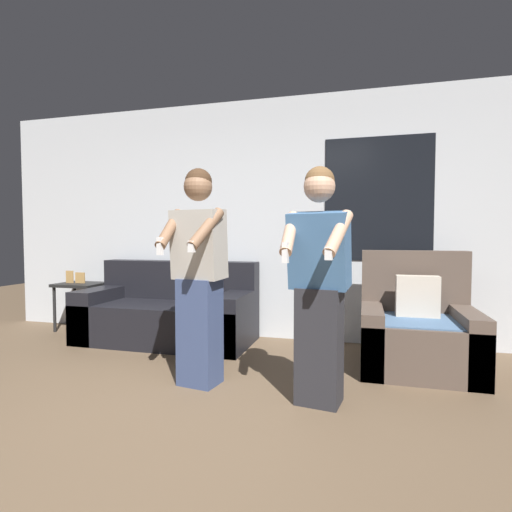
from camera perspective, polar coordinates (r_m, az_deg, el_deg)
name	(u,v)px	position (r m, az deg, el deg)	size (l,w,h in m)	color
ground_plane	(126,467)	(2.34, -18.09, -26.78)	(14.00, 14.00, 0.00)	brown
wall_back	(263,219)	(4.58, 1.02, 5.28)	(6.66, 0.07, 2.70)	silver
couch	(169,314)	(4.56, -12.37, -8.07)	(1.88, 0.87, 0.87)	black
armchair	(417,330)	(3.85, 21.99, -9.83)	(0.95, 0.92, 1.02)	brown
side_table	(80,290)	(5.39, -23.82, -4.44)	(0.54, 0.43, 0.73)	black
person_left	(199,274)	(3.11, -8.18, -2.63)	(0.45, 0.51, 1.68)	#384770
person_right	(319,284)	(2.76, 9.00, -4.02)	(0.45, 0.52, 1.63)	#28282D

